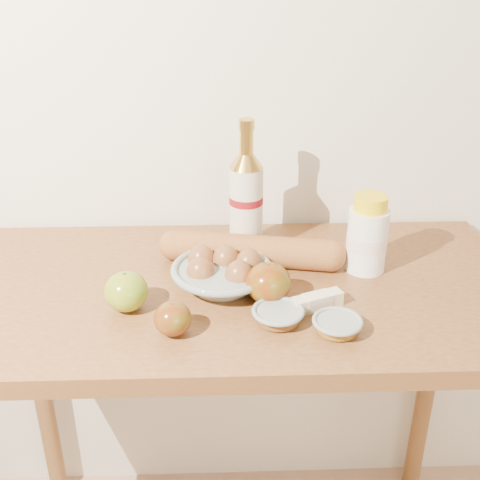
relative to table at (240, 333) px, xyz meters
name	(u,v)px	position (x,y,z in m)	size (l,w,h in m)	color
back_wall	(235,62)	(0.00, 0.33, 0.52)	(3.50, 0.02, 2.60)	silver
table	(240,333)	(0.00, 0.00, 0.00)	(1.20, 0.60, 0.90)	brown
bourbon_bottle	(246,200)	(0.02, 0.16, 0.25)	(0.08, 0.08, 0.31)	beige
cream_bottle	(367,236)	(0.28, 0.06, 0.20)	(0.11, 0.11, 0.17)	white
egg_bowl	(222,272)	(-0.04, 0.00, 0.15)	(0.25, 0.25, 0.08)	gray
baguette	(251,250)	(0.03, 0.09, 0.16)	(0.43, 0.15, 0.07)	#AF6D35
apple_yellowgreen	(126,291)	(-0.22, -0.09, 0.16)	(0.09, 0.09, 0.08)	#A29520
apple_redgreen_front	(173,319)	(-0.13, -0.17, 0.16)	(0.09, 0.09, 0.06)	maroon
apple_redgreen_right	(268,283)	(0.06, -0.07, 0.17)	(0.10, 0.10, 0.08)	#920708
sugar_bowl	(278,315)	(0.07, -0.14, 0.14)	(0.13, 0.13, 0.03)	gray
syrup_bowl	(337,325)	(0.17, -0.18, 0.14)	(0.10, 0.10, 0.03)	gray
butter_stick	(317,301)	(0.15, -0.10, 0.14)	(0.11, 0.07, 0.03)	beige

